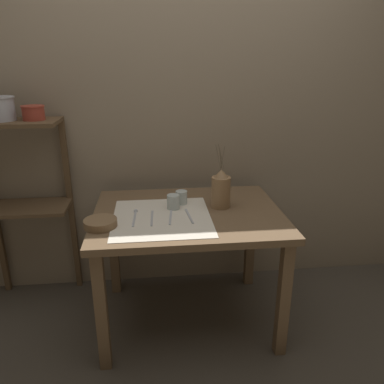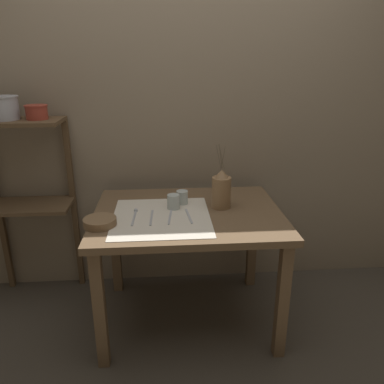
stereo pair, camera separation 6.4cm
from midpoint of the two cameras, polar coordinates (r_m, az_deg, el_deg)
The scene contains 14 objects.
ground_plane at distance 2.57m, azimuth -1.32°, elevation -18.53°, with size 12.00×12.00×0.00m, color #473F35.
stone_wall_back at distance 2.58m, azimuth -2.57°, elevation 10.98°, with size 7.00×0.06×2.40m.
wooden_table at distance 2.23m, azimuth -1.44°, elevation -5.39°, with size 1.09×0.84×0.75m.
wooden_shelf_unit at distance 2.63m, azimuth -24.95°, elevation 1.69°, with size 0.54×0.30×1.24m.
linen_cloth at distance 2.11m, azimuth -5.47°, elevation -3.90°, with size 0.55×0.58×0.00m.
pitcher_with_flowers at distance 2.22m, azimuth 3.61°, elevation 0.33°, with size 0.11×0.11×0.39m.
wooden_bowl at distance 2.05m, azimuth -14.64°, elevation -4.62°, with size 0.18×0.18×0.04m.
glass_tumbler_near at distance 2.21m, azimuth -3.69°, elevation -1.51°, with size 0.07×0.07×0.08m.
glass_tumbler_far at distance 2.29m, azimuth -2.42°, elevation -0.82°, with size 0.07×0.07×0.08m.
spoon_outer at distance 2.16m, azimuth -9.49°, elevation -3.36°, with size 0.03×0.22×0.02m.
fork_inner at distance 2.10m, azimuth -6.99°, elevation -3.97°, with size 0.02×0.21×0.00m.
fork_outer at distance 2.11m, azimuth -4.16°, elevation -3.82°, with size 0.03×0.21×0.00m.
knife_center at distance 2.11m, azimuth -1.26°, elevation -3.68°, with size 0.03×0.21×0.00m.
metal_pot_small at distance 2.47m, azimuth -23.73°, elevation 11.07°, with size 0.13×0.13×0.09m.
Camera 1 is at (-0.20, -2.01, 1.59)m, focal length 35.00 mm.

